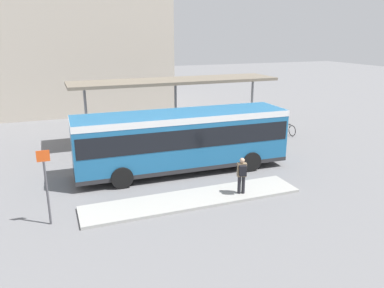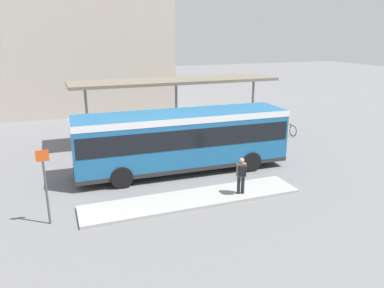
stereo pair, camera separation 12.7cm
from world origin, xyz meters
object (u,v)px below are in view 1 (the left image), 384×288
bicycle_blue (280,127)px  pedestrian_waiting (242,174)px  city_bus (182,137)px  platform_sign (46,184)px  bicycle_white (288,129)px  potted_planter_near_shelter (253,133)px

bicycle_blue → pedestrian_waiting: bearing=143.3°
city_bus → platform_sign: city_bus is taller
pedestrian_waiting → platform_sign: (-7.59, 0.35, 0.53)m
city_bus → pedestrian_waiting: (1.27, -3.82, -0.72)m
pedestrian_waiting → bicycle_blue: size_ratio=0.91×
bicycle_white → platform_sign: platform_sign is taller
city_bus → pedestrian_waiting: size_ratio=6.64×
bicycle_blue → potted_planter_near_shelter: bearing=124.8°
potted_planter_near_shelter → city_bus: bearing=-152.9°
bicycle_white → potted_planter_near_shelter: (-3.43, -1.18, 0.33)m
city_bus → bicycle_blue: 10.24m
city_bus → bicycle_white: bearing=25.6°
pedestrian_waiting → bicycle_white: bearing=-28.2°
platform_sign → pedestrian_waiting: bearing=-2.6°
pedestrian_waiting → potted_planter_near_shelter: 8.03m
potted_planter_near_shelter → platform_sign: 13.60m
bicycle_blue → platform_sign: bearing=123.5°
bicycle_white → potted_planter_near_shelter: bearing=107.6°
pedestrian_waiting → bicycle_white: 11.13m
platform_sign → bicycle_blue: bearing=28.3°
city_bus → pedestrian_waiting: bearing=-70.2°
city_bus → bicycle_white: (9.09, 4.07, -1.37)m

